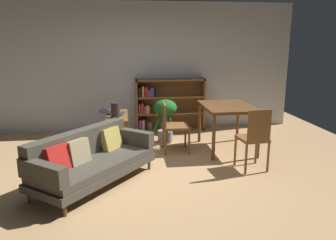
{
  "coord_description": "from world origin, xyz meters",
  "views": [
    {
      "loc": [
        -0.24,
        -4.47,
        1.9
      ],
      "look_at": [
        0.4,
        0.48,
        0.71
      ],
      "focal_mm": 35.44,
      "sensor_mm": 36.0,
      "label": 1
    }
  ],
  "objects_px": {
    "potted_floor_plant": "(165,115)",
    "fabric_couch": "(90,158)",
    "dining_chair_far": "(255,136)",
    "dining_chair_near": "(172,124)",
    "bookshelf": "(165,105)",
    "media_console": "(118,130)",
    "desk_speaker": "(115,110)",
    "open_laptop": "(114,113)",
    "dining_table": "(228,110)"
  },
  "relations": [
    {
      "from": "open_laptop",
      "to": "desk_speaker",
      "type": "distance_m",
      "value": 0.31
    },
    {
      "from": "dining_chair_far",
      "to": "open_laptop",
      "type": "bearing_deg",
      "value": 141.78
    },
    {
      "from": "desk_speaker",
      "to": "bookshelf",
      "type": "xyz_separation_m",
      "value": [
        1.04,
        1.15,
        -0.15
      ]
    },
    {
      "from": "potted_floor_plant",
      "to": "bookshelf",
      "type": "relative_size",
      "value": 0.56
    },
    {
      "from": "desk_speaker",
      "to": "dining_chair_far",
      "type": "xyz_separation_m",
      "value": [
        2.06,
        -1.37,
        -0.17
      ]
    },
    {
      "from": "fabric_couch",
      "to": "dining_chair_far",
      "type": "xyz_separation_m",
      "value": [
        2.37,
        0.15,
        0.18
      ]
    },
    {
      "from": "dining_chair_near",
      "to": "dining_chair_far",
      "type": "relative_size",
      "value": 0.9
    },
    {
      "from": "fabric_couch",
      "to": "dining_chair_near",
      "type": "distance_m",
      "value": 1.76
    },
    {
      "from": "dining_chair_near",
      "to": "desk_speaker",
      "type": "bearing_deg",
      "value": 161.57
    },
    {
      "from": "desk_speaker",
      "to": "media_console",
      "type": "bearing_deg",
      "value": 84.09
    },
    {
      "from": "fabric_couch",
      "to": "bookshelf",
      "type": "relative_size",
      "value": 1.26
    },
    {
      "from": "potted_floor_plant",
      "to": "dining_chair_far",
      "type": "relative_size",
      "value": 0.87
    },
    {
      "from": "desk_speaker",
      "to": "bookshelf",
      "type": "relative_size",
      "value": 0.18
    },
    {
      "from": "media_console",
      "to": "dining_table",
      "type": "height_order",
      "value": "dining_table"
    },
    {
      "from": "desk_speaker",
      "to": "potted_floor_plant",
      "type": "relative_size",
      "value": 0.32
    },
    {
      "from": "open_laptop",
      "to": "desk_speaker",
      "type": "bearing_deg",
      "value": -81.55
    },
    {
      "from": "media_console",
      "to": "open_laptop",
      "type": "relative_size",
      "value": 2.18
    },
    {
      "from": "fabric_couch",
      "to": "dining_chair_far",
      "type": "bearing_deg",
      "value": 3.51
    },
    {
      "from": "media_console",
      "to": "dining_chair_far",
      "type": "distance_m",
      "value": 2.58
    },
    {
      "from": "desk_speaker",
      "to": "dining_chair_far",
      "type": "height_order",
      "value": "dining_chair_far"
    },
    {
      "from": "fabric_couch",
      "to": "bookshelf",
      "type": "bearing_deg",
      "value": 63.04
    },
    {
      "from": "media_console",
      "to": "dining_table",
      "type": "distance_m",
      "value": 2.06
    },
    {
      "from": "potted_floor_plant",
      "to": "media_console",
      "type": "bearing_deg",
      "value": -178.83
    },
    {
      "from": "dining_table",
      "to": "dining_chair_far",
      "type": "relative_size",
      "value": 1.19
    },
    {
      "from": "open_laptop",
      "to": "bookshelf",
      "type": "xyz_separation_m",
      "value": [
        1.08,
        0.86,
        -0.04
      ]
    },
    {
      "from": "dining_chair_near",
      "to": "potted_floor_plant",
      "type": "bearing_deg",
      "value": 95.25
    },
    {
      "from": "media_console",
      "to": "dining_chair_far",
      "type": "height_order",
      "value": "dining_chair_far"
    },
    {
      "from": "dining_chair_far",
      "to": "dining_chair_near",
      "type": "bearing_deg",
      "value": 136.2
    },
    {
      "from": "dining_chair_far",
      "to": "bookshelf",
      "type": "distance_m",
      "value": 2.71
    },
    {
      "from": "dining_table",
      "to": "dining_chair_far",
      "type": "distance_m",
      "value": 1.04
    },
    {
      "from": "potted_floor_plant",
      "to": "dining_chair_far",
      "type": "bearing_deg",
      "value": -54.25
    },
    {
      "from": "bookshelf",
      "to": "dining_chair_far",
      "type": "bearing_deg",
      "value": -67.9
    },
    {
      "from": "potted_floor_plant",
      "to": "dining_table",
      "type": "bearing_deg",
      "value": -28.71
    },
    {
      "from": "open_laptop",
      "to": "dining_chair_far",
      "type": "distance_m",
      "value": 2.68
    },
    {
      "from": "media_console",
      "to": "potted_floor_plant",
      "type": "xyz_separation_m",
      "value": [
        0.9,
        0.02,
        0.25
      ]
    },
    {
      "from": "dining_chair_near",
      "to": "bookshelf",
      "type": "xyz_separation_m",
      "value": [
        0.07,
        1.47,
        0.05
      ]
    },
    {
      "from": "fabric_couch",
      "to": "media_console",
      "type": "bearing_deg",
      "value": 78.91
    },
    {
      "from": "fabric_couch",
      "to": "dining_chair_near",
      "type": "xyz_separation_m",
      "value": [
        1.28,
        1.19,
        0.14
      ]
    },
    {
      "from": "fabric_couch",
      "to": "dining_chair_near",
      "type": "bearing_deg",
      "value": 42.82
    },
    {
      "from": "dining_chair_far",
      "to": "dining_table",
      "type": "bearing_deg",
      "value": 95.87
    },
    {
      "from": "dining_table",
      "to": "dining_chair_near",
      "type": "xyz_separation_m",
      "value": [
        -0.99,
        0.03,
        -0.22
      ]
    },
    {
      "from": "media_console",
      "to": "potted_floor_plant",
      "type": "relative_size",
      "value": 1.29
    },
    {
      "from": "dining_table",
      "to": "dining_chair_near",
      "type": "distance_m",
      "value": 1.01
    },
    {
      "from": "media_console",
      "to": "desk_speaker",
      "type": "distance_m",
      "value": 0.46
    },
    {
      "from": "open_laptop",
      "to": "dining_chair_far",
      "type": "bearing_deg",
      "value": -38.22
    },
    {
      "from": "potted_floor_plant",
      "to": "bookshelf",
      "type": "distance_m",
      "value": 0.94
    },
    {
      "from": "dining_table",
      "to": "media_console",
      "type": "bearing_deg",
      "value": 164.18
    },
    {
      "from": "media_console",
      "to": "dining_chair_near",
      "type": "height_order",
      "value": "dining_chair_near"
    },
    {
      "from": "bookshelf",
      "to": "potted_floor_plant",
      "type": "bearing_deg",
      "value": -97.21
    },
    {
      "from": "potted_floor_plant",
      "to": "fabric_couch",
      "type": "bearing_deg",
      "value": -125.56
    }
  ]
}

